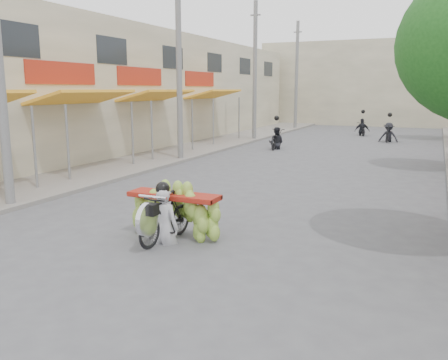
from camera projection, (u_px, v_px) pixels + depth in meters
ground at (108, 285)px, 7.46m from camera, size 120.00×120.00×0.00m
sidewalk_left at (182, 149)px, 23.70m from camera, size 4.00×60.00×0.12m
shophouse_row_left at (86, 90)px, 24.23m from camera, size 9.77×40.00×6.00m
far_building at (382, 84)px, 40.86m from camera, size 20.00×6.00×7.00m
utility_pole_mid at (179, 65)px, 19.62m from camera, size 0.60×0.24×8.00m
utility_pole_far at (255, 72)px, 27.69m from camera, size 0.60×0.24×8.00m
utility_pole_back at (296, 76)px, 35.76m from camera, size 0.60×0.24×8.00m
banana_motorbike at (169, 207)px, 9.54m from camera, size 2.20×1.86×2.09m
bg_motorbike_a at (276, 135)px, 24.24m from camera, size 0.83×1.80×1.95m
bg_motorbike_b at (389, 128)px, 27.38m from camera, size 1.07×1.86×1.95m
bg_motorbike_c at (362, 123)px, 31.21m from camera, size 1.09×1.61×1.95m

